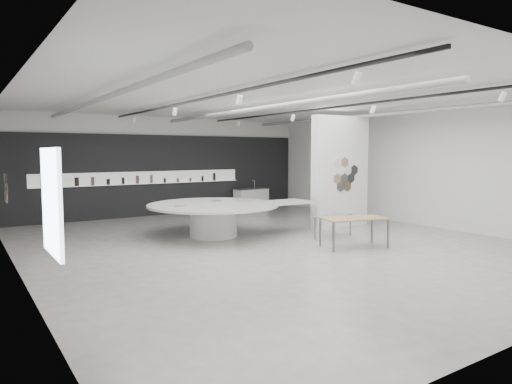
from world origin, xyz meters
TOP-DOWN VIEW (x-y plane):
  - room at (-0.09, -0.00)m, footprint 12.02×14.02m
  - back_wall_display at (-0.08, 6.93)m, footprint 11.80×0.27m
  - partition_column at (3.50, 1.00)m, footprint 2.20×0.38m
  - display_island at (-0.72, 1.70)m, footprint 4.86×3.86m
  - sample_table_wood at (1.51, -1.59)m, footprint 1.79×1.21m
  - sample_table_stone at (2.02, -0.27)m, footprint 1.39×1.04m
  - kitchen_counter at (3.62, 6.52)m, footprint 1.60×0.74m

SIDE VIEW (x-z plane):
  - kitchen_counter at x=3.62m, z-range -0.17..1.05m
  - sample_table_stone at x=2.02m, z-range 0.27..0.91m
  - display_island at x=-0.72m, z-range 0.14..1.11m
  - sample_table_wood at x=1.51m, z-range 0.33..1.09m
  - back_wall_display at x=-0.08m, z-range -0.01..3.09m
  - partition_column at x=3.50m, z-range 0.00..3.60m
  - room at x=-0.09m, z-range 0.16..3.98m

